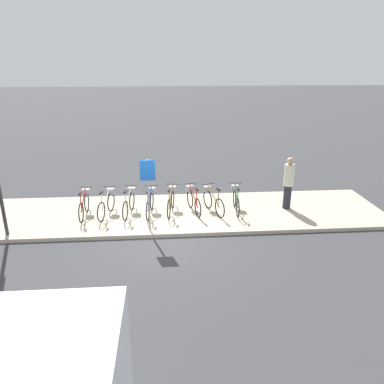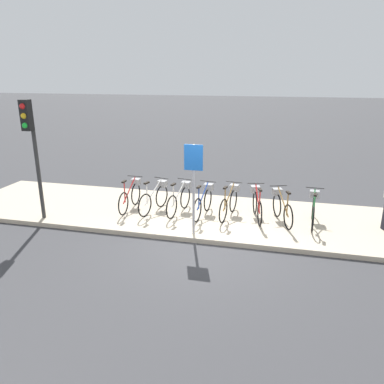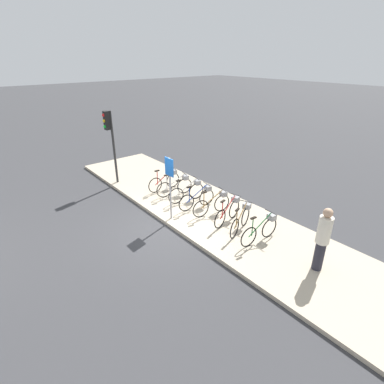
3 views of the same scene
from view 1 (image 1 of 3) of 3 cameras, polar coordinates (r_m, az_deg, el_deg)
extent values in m
plane|color=#38383A|center=(11.17, -4.85, -7.00)|extent=(120.00, 120.00, 0.00)
cube|color=#B7A88E|center=(12.67, -4.84, -3.31)|extent=(15.02, 3.37, 0.12)
torus|color=black|center=(12.23, -16.55, -3.06)|extent=(0.04, 0.65, 0.65)
torus|color=black|center=(13.03, -15.76, -1.54)|extent=(0.04, 0.65, 0.65)
cylinder|color=red|center=(12.53, -16.25, -1.18)|extent=(0.04, 0.90, 0.55)
cylinder|color=red|center=(12.23, -16.56, -1.58)|extent=(0.03, 0.03, 0.58)
cube|color=black|center=(12.13, -16.70, -0.22)|extent=(0.07, 0.20, 0.04)
cylinder|color=#262626|center=(12.84, -15.98, 0.74)|extent=(0.46, 0.03, 0.02)
cube|color=gray|center=(12.95, -15.86, 0.05)|extent=(0.24, 0.20, 0.18)
torus|color=black|center=(12.13, -13.67, -2.98)|extent=(0.18, 0.64, 0.65)
torus|color=black|center=(12.89, -12.24, -1.47)|extent=(0.18, 0.64, 0.65)
cylinder|color=silver|center=(12.41, -13.02, -1.09)|extent=(0.23, 0.89, 0.55)
cylinder|color=silver|center=(12.12, -13.57, -1.49)|extent=(0.04, 0.04, 0.58)
cube|color=black|center=(12.02, -13.69, -0.12)|extent=(0.11, 0.21, 0.04)
cylinder|color=#262626|center=(12.70, -12.42, 0.84)|extent=(0.45, 0.13, 0.02)
cube|color=gray|center=(12.80, -12.28, 0.14)|extent=(0.28, 0.25, 0.18)
torus|color=black|center=(12.06, -10.14, -2.84)|extent=(0.14, 0.64, 0.65)
torus|color=black|center=(12.85, -9.14, -1.32)|extent=(0.14, 0.64, 0.65)
cylinder|color=beige|center=(12.36, -9.70, -0.94)|extent=(0.18, 0.89, 0.55)
cylinder|color=beige|center=(12.06, -10.08, -1.35)|extent=(0.04, 0.04, 0.58)
cube|color=black|center=(11.95, -10.17, 0.04)|extent=(0.10, 0.21, 0.04)
cylinder|color=#262626|center=(12.66, -9.28, 0.99)|extent=(0.46, 0.10, 0.02)
cube|color=gray|center=(12.77, -9.18, 0.29)|extent=(0.27, 0.24, 0.18)
torus|color=black|center=(11.94, -6.76, -2.89)|extent=(0.11, 0.65, 0.65)
torus|color=black|center=(12.75, -6.15, -1.35)|extent=(0.11, 0.65, 0.65)
cylinder|color=navy|center=(12.25, -6.49, -0.97)|extent=(0.14, 0.90, 0.55)
cylinder|color=navy|center=(11.95, -6.72, -1.38)|extent=(0.04, 0.04, 0.58)
cube|color=black|center=(11.84, -6.78, 0.02)|extent=(0.09, 0.21, 0.04)
cylinder|color=#262626|center=(12.56, -6.24, 0.99)|extent=(0.46, 0.08, 0.02)
cube|color=gray|center=(12.67, -6.18, 0.28)|extent=(0.26, 0.23, 0.18)
torus|color=black|center=(12.03, -3.54, -2.61)|extent=(0.14, 0.64, 0.65)
torus|color=black|center=(12.84, -2.97, -1.10)|extent=(0.14, 0.64, 0.65)
cylinder|color=olive|center=(12.34, -3.27, -0.72)|extent=(0.18, 0.89, 0.55)
cylinder|color=olive|center=(12.03, -3.49, -1.12)|extent=(0.04, 0.04, 0.58)
cube|color=black|center=(11.92, -3.52, 0.27)|extent=(0.10, 0.21, 0.04)
cylinder|color=#262626|center=(12.65, -3.01, 1.22)|extent=(0.46, 0.10, 0.02)
cube|color=gray|center=(12.76, -2.96, 0.51)|extent=(0.27, 0.24, 0.18)
torus|color=black|center=(12.09, 0.90, -2.45)|extent=(0.17, 0.64, 0.65)
torus|color=black|center=(12.87, -0.30, -1.02)|extent=(0.17, 0.64, 0.65)
cylinder|color=red|center=(12.39, 0.28, -0.60)|extent=(0.23, 0.89, 0.55)
cylinder|color=red|center=(12.09, 0.73, -0.97)|extent=(0.04, 0.04, 0.58)
cube|color=black|center=(11.98, 0.73, 0.41)|extent=(0.11, 0.21, 0.04)
cylinder|color=#262626|center=(12.69, -0.31, 1.30)|extent=(0.45, 0.12, 0.02)
cube|color=gray|center=(12.79, -0.37, 0.59)|extent=(0.28, 0.25, 0.18)
torus|color=black|center=(12.11, 4.26, -2.47)|extent=(0.25, 0.62, 0.65)
torus|color=black|center=(12.84, 2.40, -1.09)|extent=(0.25, 0.62, 0.65)
cylinder|color=olive|center=(12.38, 3.33, -0.65)|extent=(0.33, 0.86, 0.55)
cylinder|color=olive|center=(12.10, 4.02, -1.00)|extent=(0.04, 0.04, 0.58)
cube|color=black|center=(11.99, 4.05, 0.38)|extent=(0.13, 0.21, 0.04)
cylinder|color=#262626|center=(12.65, 2.44, 1.23)|extent=(0.44, 0.18, 0.02)
cube|color=gray|center=(12.75, 2.33, 0.51)|extent=(0.29, 0.27, 0.18)
torus|color=black|center=(12.19, 7.00, -2.41)|extent=(0.08, 0.65, 0.65)
torus|color=black|center=(13.01, 6.51, -0.93)|extent=(0.08, 0.65, 0.65)
cylinder|color=#267238|center=(12.50, 6.80, -0.54)|extent=(0.09, 0.90, 0.55)
cylinder|color=#267238|center=(12.20, 6.99, -0.93)|extent=(0.03, 0.03, 0.58)
cube|color=black|center=(12.09, 7.05, 0.44)|extent=(0.08, 0.20, 0.04)
cylinder|color=#262626|center=(12.82, 6.61, 1.36)|extent=(0.46, 0.05, 0.02)
cube|color=gray|center=(12.93, 6.55, 0.67)|extent=(0.25, 0.22, 0.18)
cylinder|color=#23232D|center=(13.20, 14.30, -0.71)|extent=(0.26, 0.26, 0.83)
cylinder|color=beige|center=(12.95, 14.59, 2.52)|extent=(0.34, 0.34, 0.73)
sphere|color=tan|center=(12.82, 14.77, 4.60)|extent=(0.24, 0.24, 0.24)
cylinder|color=#99999E|center=(10.97, -6.63, -0.65)|extent=(0.06, 0.06, 2.19)
cube|color=#1959B2|center=(10.70, -6.80, 3.30)|extent=(0.44, 0.03, 0.60)
camera|label=2|loc=(2.82, 28.15, -7.75)|focal=35.00mm
camera|label=3|loc=(8.66, 51.97, 14.25)|focal=28.00mm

